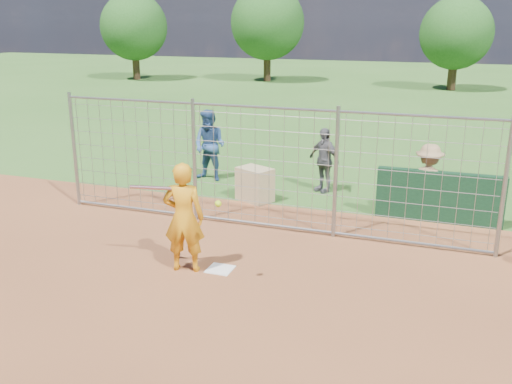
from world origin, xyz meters
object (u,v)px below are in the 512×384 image
at_px(bystander_a, 210,145).
at_px(bystander_b, 324,160).
at_px(equipment_bin, 255,184).
at_px(batter, 184,218).
at_px(bystander_c, 428,182).

height_order(bystander_a, bystander_b, bystander_a).
bearing_deg(bystander_a, bystander_b, 7.62).
height_order(bystander_b, equipment_bin, bystander_b).
bearing_deg(batter, bystander_c, -145.04).
bearing_deg(bystander_b, bystander_a, -149.15).
xyz_separation_m(batter, bystander_b, (1.15, 5.37, -0.15)).
distance_m(batter, bystander_b, 5.49).
xyz_separation_m(bystander_b, equipment_bin, (-1.34, -1.31, -0.40)).
distance_m(batter, bystander_c, 5.56).
height_order(batter, equipment_bin, batter).
relative_size(batter, equipment_bin, 2.39).
distance_m(bystander_b, equipment_bin, 1.92).
bearing_deg(batter, equipment_bin, -100.52).
relative_size(batter, bystander_c, 1.16).
height_order(batter, bystander_a, batter).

